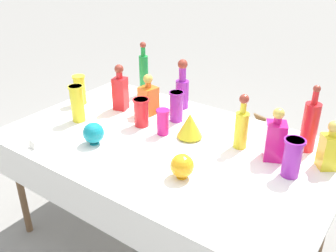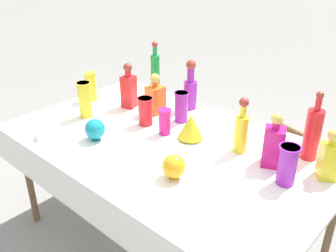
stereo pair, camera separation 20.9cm
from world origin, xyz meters
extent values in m
plane|color=gray|center=(0.00, 0.00, 0.00)|extent=(40.00, 40.00, 0.00)
cube|color=white|center=(0.00, 0.00, 0.74)|extent=(1.87, 1.14, 0.03)
cube|color=white|center=(0.00, -0.57, 0.65)|extent=(1.87, 0.01, 0.23)
cylinder|color=brown|center=(-0.84, -0.47, 0.36)|extent=(0.04, 0.04, 0.73)
cylinder|color=brown|center=(-0.84, 0.47, 0.36)|extent=(0.04, 0.04, 0.73)
cylinder|color=brown|center=(0.84, 0.47, 0.36)|extent=(0.04, 0.04, 0.73)
cylinder|color=purple|center=(-0.20, 0.45, 0.86)|extent=(0.09, 0.09, 0.19)
cylinder|color=purple|center=(-0.20, 0.45, 1.00)|extent=(0.05, 0.05, 0.10)
sphere|color=maroon|center=(-0.20, 0.45, 1.07)|extent=(0.07, 0.07, 0.07)
cylinder|color=yellow|center=(0.36, 0.18, 0.86)|extent=(0.07, 0.07, 0.21)
cylinder|color=yellow|center=(0.36, 0.18, 1.00)|extent=(0.03, 0.03, 0.07)
sphere|color=maroon|center=(0.36, 0.18, 1.05)|extent=(0.05, 0.05, 0.05)
cylinder|color=red|center=(0.67, 0.37, 0.90)|extent=(0.09, 0.09, 0.27)
cylinder|color=red|center=(0.67, 0.37, 1.07)|extent=(0.03, 0.03, 0.07)
sphere|color=maroon|center=(0.67, 0.37, 1.12)|extent=(0.04, 0.04, 0.04)
cylinder|color=#198C38|center=(-0.57, 0.49, 0.90)|extent=(0.07, 0.07, 0.29)
cylinder|color=#198C38|center=(-0.57, 0.49, 1.08)|extent=(0.03, 0.03, 0.07)
sphere|color=maroon|center=(-0.57, 0.49, 1.13)|extent=(0.04, 0.04, 0.04)
cube|color=orange|center=(-0.33, 0.24, 0.85)|extent=(0.12, 0.12, 0.18)
cylinder|color=orange|center=(-0.33, 0.24, 0.96)|extent=(0.04, 0.04, 0.04)
sphere|color=gold|center=(-0.33, 0.24, 1.00)|extent=(0.06, 0.06, 0.06)
cube|color=yellow|center=(0.80, 0.25, 0.85)|extent=(0.12, 0.12, 0.18)
cylinder|color=yellow|center=(0.80, 0.25, 0.96)|extent=(0.04, 0.04, 0.03)
sphere|color=gold|center=(0.80, 0.25, 0.99)|extent=(0.06, 0.06, 0.06)
cube|color=#C61972|center=(0.55, 0.18, 0.86)|extent=(0.13, 0.13, 0.21)
cylinder|color=#C61972|center=(0.55, 0.18, 0.98)|extent=(0.04, 0.04, 0.04)
sphere|color=gold|center=(0.55, 0.18, 1.02)|extent=(0.06, 0.06, 0.06)
cube|color=red|center=(-0.52, 0.19, 0.87)|extent=(0.11, 0.11, 0.22)
cylinder|color=red|center=(-0.52, 0.19, 1.00)|extent=(0.04, 0.04, 0.04)
sphere|color=maroon|center=(-0.52, 0.19, 1.04)|extent=(0.06, 0.06, 0.06)
cylinder|color=yellow|center=(-0.81, 0.09, 0.86)|extent=(0.08, 0.08, 0.20)
cylinder|color=yellow|center=(-0.81, 0.09, 0.96)|extent=(0.09, 0.09, 0.01)
cylinder|color=#C61972|center=(-0.08, 0.06, 0.84)|extent=(0.07, 0.07, 0.16)
cylinder|color=#C61972|center=(-0.08, 0.06, 0.91)|extent=(0.08, 0.08, 0.01)
cylinder|color=red|center=(-0.25, 0.07, 0.85)|extent=(0.09, 0.09, 0.18)
cylinder|color=red|center=(-0.25, 0.07, 0.93)|extent=(0.10, 0.10, 0.01)
cylinder|color=yellow|center=(-0.62, -0.11, 0.88)|extent=(0.08, 0.08, 0.23)
cylinder|color=yellow|center=(-0.62, -0.11, 0.99)|extent=(0.09, 0.09, 0.01)
cylinder|color=purple|center=(0.68, 0.07, 0.86)|extent=(0.09, 0.09, 0.20)
cylinder|color=purple|center=(0.68, 0.07, 0.95)|extent=(0.10, 0.10, 0.01)
cylinder|color=purple|center=(-0.12, 0.25, 0.86)|extent=(0.08, 0.08, 0.19)
cylinder|color=purple|center=(-0.12, 0.25, 0.95)|extent=(0.09, 0.09, 0.01)
cylinder|color=yellow|center=(0.07, 0.11, 0.77)|extent=(0.08, 0.08, 0.01)
cone|color=yellow|center=(0.07, 0.11, 0.84)|extent=(0.15, 0.15, 0.14)
cylinder|color=teal|center=(-0.33, -0.26, 0.76)|extent=(0.05, 0.05, 0.01)
sphere|color=teal|center=(-0.33, -0.26, 0.83)|extent=(0.12, 0.12, 0.12)
cylinder|color=orange|center=(0.26, -0.25, 0.76)|extent=(0.05, 0.05, 0.01)
sphere|color=orange|center=(0.26, -0.25, 0.83)|extent=(0.12, 0.12, 0.12)
cube|color=white|center=(-0.57, -0.50, 0.78)|extent=(0.06, 0.02, 0.04)
cube|color=tan|center=(-0.36, 1.23, 0.13)|extent=(0.51, 0.36, 0.25)
cube|color=tan|center=(-0.36, 1.34, 0.29)|extent=(0.46, 0.07, 0.09)
cube|color=tan|center=(0.09, 1.36, 0.14)|extent=(0.47, 0.44, 0.27)
cube|color=tan|center=(0.09, 1.46, 0.31)|extent=(0.36, 0.16, 0.09)
camera|label=1|loc=(1.09, -1.51, 1.81)|focal=40.00mm
camera|label=2|loc=(1.25, -1.38, 1.81)|focal=40.00mm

